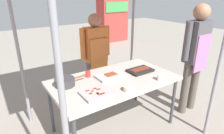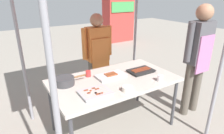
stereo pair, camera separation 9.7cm
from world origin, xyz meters
The scene contains 12 objects.
ground_plane centered at (0.00, 0.00, 0.00)m, with size 18.00×18.00×0.00m, color gray.
stall_table centered at (0.00, 0.00, 0.70)m, with size 1.60×0.90×0.75m.
tray_grilled_sausages centered at (0.00, 0.08, 0.77)m, with size 0.39×0.22×0.05m.
tray_meat_skewers centered at (-0.38, -0.22, 0.77)m, with size 0.34×0.26×0.04m.
tray_pork_links centered at (0.44, 0.00, 0.77)m, with size 0.35×0.24×0.05m.
cooking_wok centered at (-0.59, 0.18, 0.80)m, with size 0.40×0.24×0.09m.
condiment_bowl centered at (-0.04, -0.35, 0.78)m, with size 0.13×0.13×0.06m, color silver.
drink_cup_near_edge centered at (0.46, -0.35, 0.79)m, with size 0.07×0.07×0.08m, color white.
drink_cup_by_wok centered at (-0.25, 0.25, 0.79)m, with size 0.07×0.07×0.08m, color red.
vendor_woman centered at (0.16, 0.75, 0.88)m, with size 0.52×0.22×1.50m.
customer_nearby centered at (1.23, -0.30, 0.99)m, with size 0.52×0.23×1.66m.
neighbor_stall_left centered at (2.93, 4.35, 0.81)m, with size 1.08×0.61×1.61m.
Camera 2 is at (-1.19, -1.89, 1.79)m, focal length 30.76 mm.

